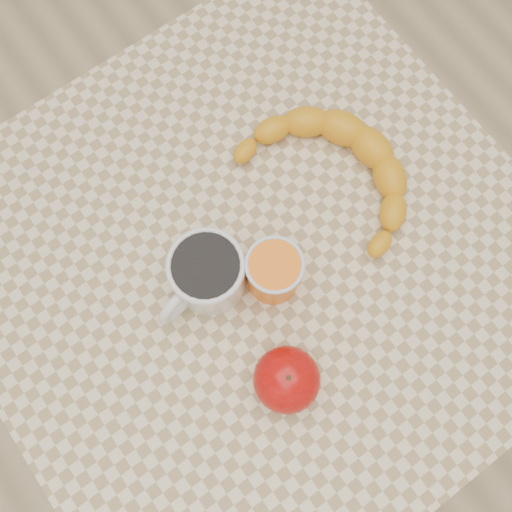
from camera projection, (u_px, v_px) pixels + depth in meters
ground at (256, 331)px, 1.53m from camera, size 3.00×3.00×0.00m
table at (256, 274)px, 0.89m from camera, size 0.80×0.80×0.75m
coffee_mug at (206, 274)px, 0.75m from camera, size 0.15×0.12×0.09m
orange_juice_glass at (274, 272)px, 0.76m from camera, size 0.08×0.08×0.09m
apple at (287, 380)px, 0.73m from camera, size 0.10×0.10×0.08m
banana at (335, 173)px, 0.82m from camera, size 0.30×0.37×0.05m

